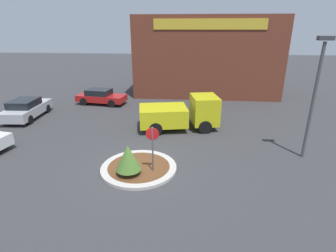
% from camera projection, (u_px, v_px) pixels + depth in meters
% --- Properties ---
extents(ground_plane, '(120.00, 120.00, 0.00)m').
position_uv_depth(ground_plane, '(139.00, 169.00, 12.84)').
color(ground_plane, '#38383A').
extents(traffic_island, '(3.70, 3.70, 0.15)m').
position_uv_depth(traffic_island, '(139.00, 168.00, 12.81)').
color(traffic_island, '#BCB7AD').
rests_on(traffic_island, ground_plane).
extents(stop_sign, '(0.60, 0.07, 2.35)m').
position_uv_depth(stop_sign, '(153.00, 143.00, 11.91)').
color(stop_sign, '#4C4C51').
rests_on(stop_sign, ground_plane).
extents(island_shrub, '(1.17, 1.17, 1.44)m').
position_uv_depth(island_shrub, '(128.00, 157.00, 11.86)').
color(island_shrub, brown).
rests_on(island_shrub, traffic_island).
extents(utility_truck, '(5.54, 3.21, 2.23)m').
position_uv_depth(utility_truck, '(181.00, 113.00, 17.67)').
color(utility_truck, gold).
rests_on(utility_truck, ground_plane).
extents(storefront_building, '(14.00, 6.07, 7.61)m').
position_uv_depth(storefront_building, '(206.00, 56.00, 26.46)').
color(storefront_building, brown).
rests_on(storefront_building, ground_plane).
extents(parked_sedan_silver, '(2.16, 4.55, 1.49)m').
position_uv_depth(parked_sedan_silver, '(26.00, 109.00, 19.83)').
color(parked_sedan_silver, '#B7B7BC').
rests_on(parked_sedan_silver, ground_plane).
extents(parked_sedan_red, '(4.51, 2.30, 1.35)m').
position_uv_depth(parked_sedan_red, '(101.00, 97.00, 23.57)').
color(parked_sedan_red, '#B21919').
rests_on(parked_sedan_red, ground_plane).
extents(light_pole, '(0.70, 0.30, 6.16)m').
position_uv_depth(light_pole, '(315.00, 90.00, 12.81)').
color(light_pole, '#4C4C51').
rests_on(light_pole, ground_plane).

